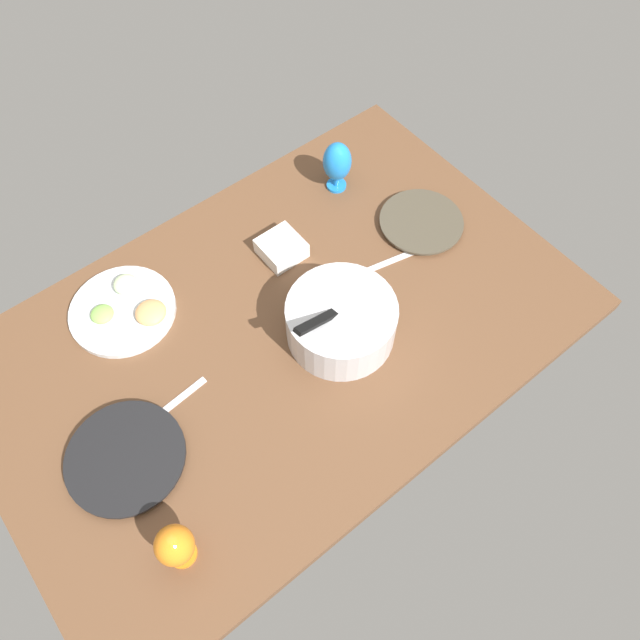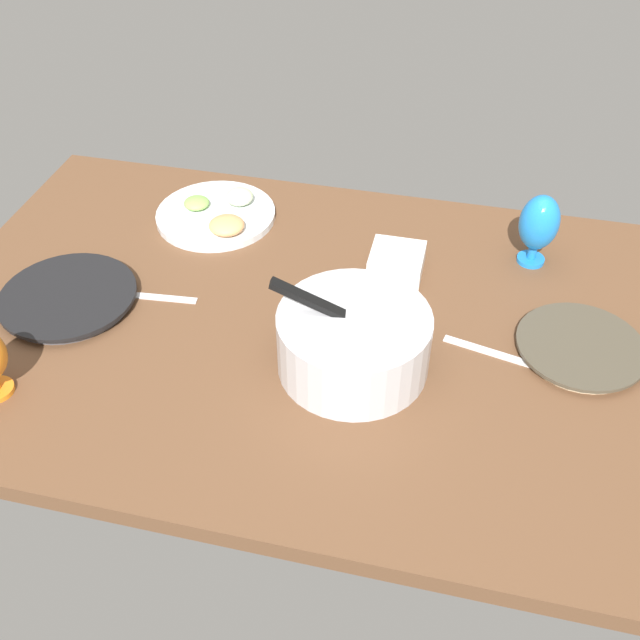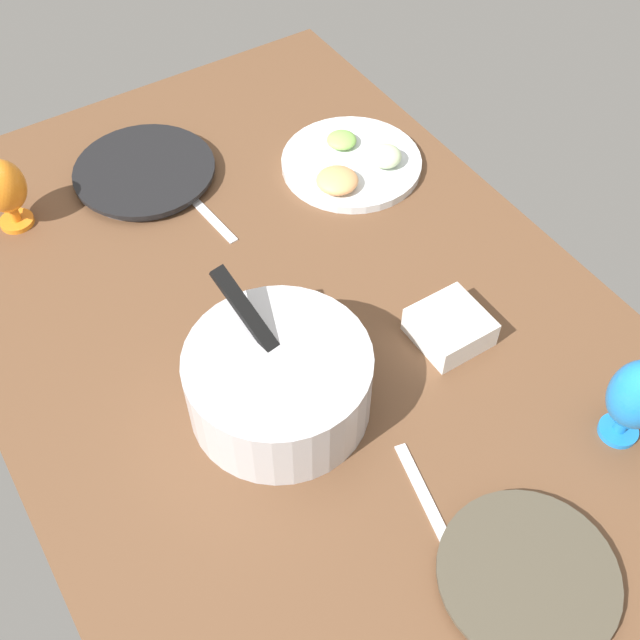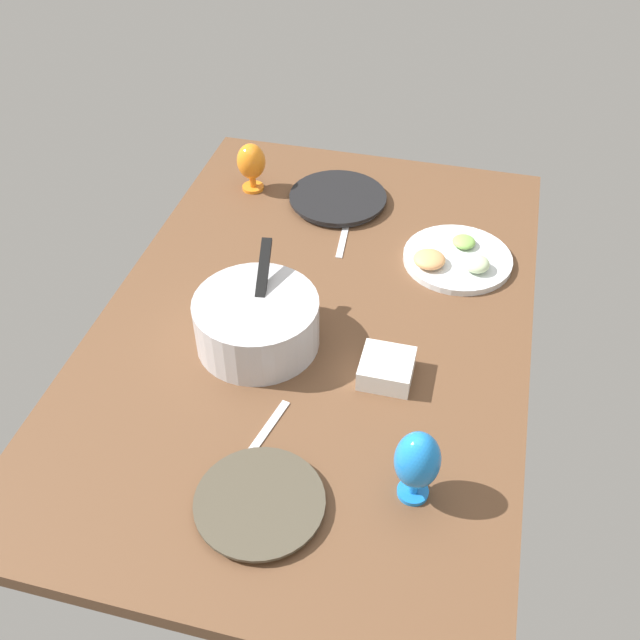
# 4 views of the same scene
# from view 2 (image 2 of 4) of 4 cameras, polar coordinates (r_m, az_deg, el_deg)

# --- Properties ---
(ground_plane) EXTENTS (1.60, 1.04, 0.04)m
(ground_plane) POSITION_cam_2_polar(r_m,az_deg,el_deg) (1.54, -1.03, -0.50)
(ground_plane) COLOR brown
(dinner_plate_left) EXTENTS (0.25, 0.25, 0.02)m
(dinner_plate_left) POSITION_cam_2_polar(r_m,az_deg,el_deg) (1.54, 19.49, -2.02)
(dinner_plate_left) COLOR beige
(dinner_plate_left) RESTS_ON ground_plane
(dinner_plate_right) EXTENTS (0.29, 0.29, 0.02)m
(dinner_plate_right) POSITION_cam_2_polar(r_m,az_deg,el_deg) (1.65, -18.88, 1.63)
(dinner_plate_right) COLOR #4C4C51
(dinner_plate_right) RESTS_ON ground_plane
(mixing_bowl) EXTENTS (0.30, 0.29, 0.20)m
(mixing_bowl) POSITION_cam_2_polar(r_m,az_deg,el_deg) (1.39, 2.60, -1.54)
(mixing_bowl) COLOR silver
(mixing_bowl) RESTS_ON ground_plane
(fruit_platter) EXTENTS (0.29, 0.29, 0.05)m
(fruit_platter) POSITION_cam_2_polar(r_m,az_deg,el_deg) (1.83, -7.88, 8.13)
(fruit_platter) COLOR silver
(fruit_platter) RESTS_ON ground_plane
(hurricane_glass_blue) EXTENTS (0.09, 0.09, 0.17)m
(hurricane_glass_blue) POSITION_cam_2_polar(r_m,az_deg,el_deg) (1.70, 16.56, 7.11)
(hurricane_glass_blue) COLOR #1E80E1
(hurricane_glass_blue) RESTS_ON ground_plane
(square_bowl_white) EXTENTS (0.12, 0.12, 0.05)m
(square_bowl_white) POSITION_cam_2_polar(r_m,az_deg,el_deg) (1.65, 5.95, 4.58)
(square_bowl_white) COLOR white
(square_bowl_white) RESTS_ON ground_plane
(fork_by_left_plate) EXTENTS (0.18, 0.06, 0.01)m
(fork_by_left_plate) POSITION_cam_2_polar(r_m,az_deg,el_deg) (1.49, 12.85, -2.34)
(fork_by_left_plate) COLOR silver
(fork_by_left_plate) RESTS_ON ground_plane
(fork_by_right_plate) EXTENTS (0.18, 0.03, 0.01)m
(fork_by_right_plate) POSITION_cam_2_polar(r_m,az_deg,el_deg) (1.62, -12.57, 1.77)
(fork_by_right_plate) COLOR silver
(fork_by_right_plate) RESTS_ON ground_plane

